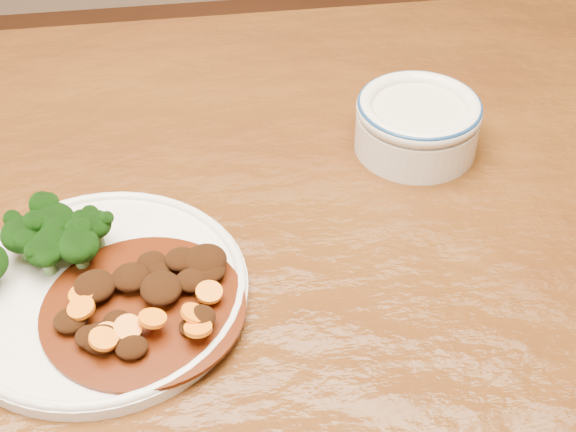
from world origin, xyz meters
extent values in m
cube|color=#502D0E|center=(0.00, 0.00, 0.73)|extent=(1.50, 0.90, 0.04)
cylinder|color=white|center=(-0.10, -0.07, 0.76)|extent=(0.27, 0.27, 0.01)
torus|color=white|center=(-0.10, -0.07, 0.76)|extent=(0.26, 0.26, 0.01)
cylinder|color=#60944C|center=(-0.11, -0.04, 0.77)|extent=(0.01, 0.01, 0.02)
ellipsoid|color=black|center=(-0.11, -0.04, 0.79)|extent=(0.04, 0.04, 0.03)
cylinder|color=#60944C|center=(-0.14, -0.01, 0.77)|extent=(0.01, 0.01, 0.02)
ellipsoid|color=black|center=(-0.14, -0.01, 0.79)|extent=(0.04, 0.04, 0.03)
cylinder|color=#60944C|center=(-0.10, -0.01, 0.77)|extent=(0.01, 0.01, 0.02)
ellipsoid|color=black|center=(-0.10, -0.01, 0.79)|extent=(0.03, 0.03, 0.03)
cylinder|color=#60944C|center=(-0.16, -0.02, 0.77)|extent=(0.01, 0.01, 0.02)
ellipsoid|color=black|center=(-0.16, -0.02, 0.79)|extent=(0.04, 0.04, 0.03)
cylinder|color=#60944C|center=(-0.14, -0.04, 0.77)|extent=(0.01, 0.01, 0.02)
ellipsoid|color=black|center=(-0.14, -0.04, 0.79)|extent=(0.04, 0.04, 0.03)
cylinder|color=#4F1808|center=(-0.06, -0.10, 0.76)|extent=(0.18, 0.18, 0.00)
ellipsoid|color=black|center=(-0.01, -0.09, 0.78)|extent=(0.03, 0.03, 0.01)
ellipsoid|color=black|center=(-0.10, -0.08, 0.78)|extent=(0.04, 0.04, 0.02)
ellipsoid|color=black|center=(-0.10, -0.14, 0.77)|extent=(0.02, 0.02, 0.01)
ellipsoid|color=black|center=(-0.09, -0.14, 0.77)|extent=(0.03, 0.03, 0.02)
ellipsoid|color=black|center=(-0.07, -0.15, 0.77)|extent=(0.03, 0.02, 0.01)
ellipsoid|color=black|center=(-0.10, -0.08, 0.78)|extent=(0.04, 0.04, 0.02)
ellipsoid|color=black|center=(-0.05, -0.06, 0.77)|extent=(0.03, 0.03, 0.01)
ellipsoid|color=black|center=(-0.05, -0.06, 0.77)|extent=(0.03, 0.02, 0.01)
ellipsoid|color=black|center=(-0.02, -0.13, 0.77)|extent=(0.02, 0.02, 0.01)
ellipsoid|color=black|center=(-0.04, -0.09, 0.78)|extent=(0.04, 0.04, 0.02)
ellipsoid|color=black|center=(0.00, -0.07, 0.77)|extent=(0.03, 0.03, 0.01)
ellipsoid|color=black|center=(-0.12, -0.12, 0.77)|extent=(0.03, 0.03, 0.01)
ellipsoid|color=black|center=(-0.02, -0.06, 0.78)|extent=(0.03, 0.03, 0.01)
ellipsoid|color=black|center=(-0.08, -0.12, 0.77)|extent=(0.02, 0.02, 0.01)
ellipsoid|color=black|center=(-0.01, -0.13, 0.78)|extent=(0.03, 0.03, 0.01)
ellipsoid|color=black|center=(-0.07, -0.08, 0.78)|extent=(0.03, 0.03, 0.02)
ellipsoid|color=black|center=(0.00, -0.06, 0.78)|extent=(0.04, 0.04, 0.02)
cylinder|color=orange|center=(-0.09, -0.15, 0.78)|extent=(0.03, 0.03, 0.01)
cylinder|color=orange|center=(-0.05, -0.13, 0.78)|extent=(0.03, 0.03, 0.01)
cylinder|color=orange|center=(-0.09, -0.14, 0.78)|extent=(0.03, 0.03, 0.01)
cylinder|color=orange|center=(-0.11, -0.11, 0.78)|extent=(0.03, 0.03, 0.01)
cylinder|color=orange|center=(0.00, -0.10, 0.78)|extent=(0.03, 0.03, 0.01)
cylinder|color=orange|center=(-0.01, -0.14, 0.78)|extent=(0.03, 0.03, 0.01)
cylinder|color=orange|center=(-0.01, -0.13, 0.78)|extent=(0.03, 0.03, 0.02)
cylinder|color=orange|center=(-0.07, -0.13, 0.78)|extent=(0.03, 0.03, 0.01)
cylinder|color=orange|center=(-0.11, -0.09, 0.78)|extent=(0.03, 0.03, 0.01)
cylinder|color=silver|center=(0.24, 0.11, 0.77)|extent=(0.13, 0.13, 0.04)
cylinder|color=silver|center=(0.24, 0.11, 0.80)|extent=(0.10, 0.10, 0.01)
torus|color=silver|center=(0.24, 0.11, 0.80)|extent=(0.14, 0.14, 0.02)
torus|color=navy|center=(0.24, 0.11, 0.81)|extent=(0.13, 0.13, 0.01)
camera|label=1|loc=(0.00, -0.58, 1.29)|focal=50.00mm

